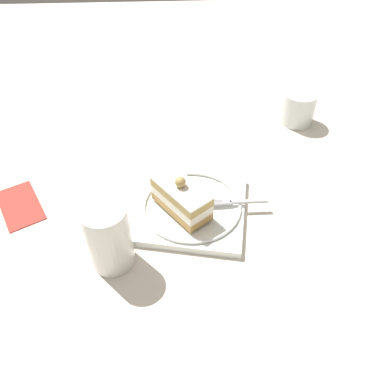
# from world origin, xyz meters

# --- Properties ---
(ground_plane) EXTENTS (2.40, 2.40, 0.00)m
(ground_plane) POSITION_xyz_m (0.00, 0.00, 0.00)
(ground_plane) COLOR silver
(dessert_plate) EXTENTS (0.22, 0.22, 0.02)m
(dessert_plate) POSITION_xyz_m (0.02, 0.01, 0.01)
(dessert_plate) COLOR white
(dessert_plate) RESTS_ON ground_plane
(cake_slice) EXTENTS (0.12, 0.11, 0.07)m
(cake_slice) POSITION_xyz_m (0.03, -0.01, 0.05)
(cake_slice) COLOR tan
(cake_slice) RESTS_ON dessert_plate
(fork) EXTENTS (0.01, 0.11, 0.00)m
(fork) POSITION_xyz_m (0.02, 0.09, 0.02)
(fork) COLOR silver
(fork) RESTS_ON dessert_plate
(drink_glass_near) EXTENTS (0.07, 0.07, 0.12)m
(drink_glass_near) POSITION_xyz_m (0.12, -0.12, 0.05)
(drink_glass_near) COLOR white
(drink_glass_near) RESTS_ON ground_plane
(drink_glass_far) EXTENTS (0.08, 0.08, 0.07)m
(drink_glass_far) POSITION_xyz_m (-0.27, 0.28, 0.03)
(drink_glass_far) COLOR white
(drink_glass_far) RESTS_ON ground_plane
(folded_napkin) EXTENTS (0.14, 0.12, 0.00)m
(folded_napkin) POSITION_xyz_m (-0.02, -0.30, 0.00)
(folded_napkin) COLOR #AC3A31
(folded_napkin) RESTS_ON ground_plane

